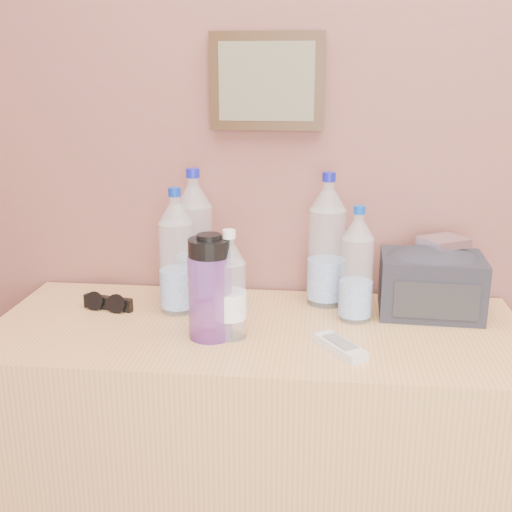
{
  "coord_description": "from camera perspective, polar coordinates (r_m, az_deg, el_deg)",
  "views": [
    {
      "loc": [
        -0.27,
        0.25,
        1.43
      ],
      "look_at": [
        -0.43,
        1.71,
        1.0
      ],
      "focal_mm": 45.0,
      "sensor_mm": 36.0,
      "label": 1
    }
  ],
  "objects": [
    {
      "name": "pet_large_c",
      "position": [
        1.71,
        6.31,
        0.8
      ],
      "size": [
        0.1,
        0.1,
        0.36
      ],
      "rotation": [
        0.0,
        0.0,
        -0.03
      ],
      "color": "silver",
      "rests_on": "dresser"
    },
    {
      "name": "sunglasses",
      "position": [
        1.74,
        -13.0,
        -4.09
      ],
      "size": [
        0.15,
        0.08,
        0.04
      ],
      "primitive_type": null,
      "rotation": [
        0.0,
        0.0,
        -0.21
      ],
      "color": "black",
      "rests_on": "dresser"
    },
    {
      "name": "picture_frame",
      "position": [
        1.74,
        0.97,
        15.25
      ],
      "size": [
        0.3,
        0.03,
        0.25
      ],
      "primitive_type": null,
      "color": "#382311",
      "rests_on": "room_shell"
    },
    {
      "name": "pet_large_b",
      "position": [
        1.73,
        -5.47,
        1.15
      ],
      "size": [
        0.1,
        0.1,
        0.36
      ],
      "rotation": [
        0.0,
        0.0,
        -0.1
      ],
      "color": "silver",
      "rests_on": "dresser"
    },
    {
      "name": "pet_large_d",
      "position": [
        1.61,
        8.93,
        -1.29
      ],
      "size": [
        0.08,
        0.08,
        0.29
      ],
      "rotation": [
        0.0,
        0.0,
        0.3
      ],
      "color": "silver",
      "rests_on": "dresser"
    },
    {
      "name": "pet_large_a",
      "position": [
        1.66,
        -7.05,
        -0.17
      ],
      "size": [
        0.09,
        0.09,
        0.33
      ],
      "rotation": [
        0.0,
        0.0,
        0.21
      ],
      "color": "white",
      "rests_on": "dresser"
    },
    {
      "name": "nalgene_bottle",
      "position": [
        1.49,
        -4.11,
        -2.79
      ],
      "size": [
        0.1,
        0.1,
        0.25
      ],
      "rotation": [
        0.0,
        0.0,
        -0.01
      ],
      "color": "#753398",
      "rests_on": "dresser"
    },
    {
      "name": "dresser",
      "position": [
        1.79,
        -0.01,
        -18.5
      ],
      "size": [
        1.31,
        0.55,
        0.82
      ],
      "primitive_type": "cube",
      "color": "#9E7447",
      "rests_on": "ground"
    },
    {
      "name": "toiletry_bag",
      "position": [
        1.71,
        15.3,
        -2.15
      ],
      "size": [
        0.26,
        0.2,
        0.17
      ],
      "primitive_type": null,
      "rotation": [
        0.0,
        0.0,
        -0.05
      ],
      "color": "black",
      "rests_on": "dresser"
    },
    {
      "name": "foil_packet",
      "position": [
        1.71,
        16.34,
        1.21
      ],
      "size": [
        0.14,
        0.13,
        0.02
      ],
      "primitive_type": "cube",
      "rotation": [
        0.0,
        0.0,
        0.56
      ],
      "color": "silver",
      "rests_on": "toiletry_bag"
    },
    {
      "name": "pet_small",
      "position": [
        1.49,
        -2.35,
        -3.12
      ],
      "size": [
        0.08,
        0.08,
        0.26
      ],
      "rotation": [
        0.0,
        0.0,
        -0.38
      ],
      "color": "silver",
      "rests_on": "dresser"
    },
    {
      "name": "ac_remote",
      "position": [
        1.47,
        7.49,
        -8.01
      ],
      "size": [
        0.13,
        0.15,
        0.02
      ],
      "primitive_type": "cube",
      "rotation": [
        0.0,
        0.0,
        -0.96
      ],
      "color": "silver",
      "rests_on": "dresser"
    }
  ]
}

